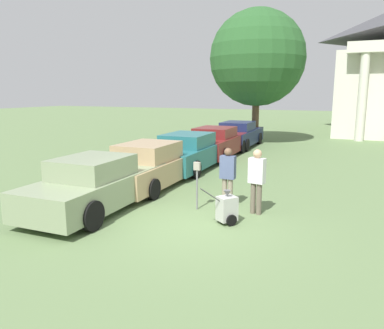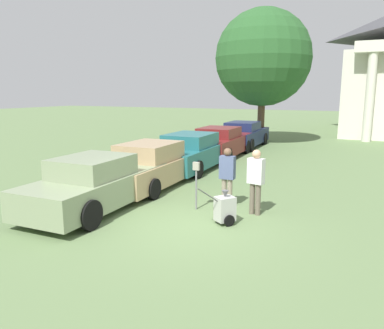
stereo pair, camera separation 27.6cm
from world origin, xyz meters
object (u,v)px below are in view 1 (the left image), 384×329
Objects in this scene: parked_car_navy at (238,135)px; parking_meter at (197,177)px; person_worker at (228,174)px; parked_car_maroon at (216,143)px; parked_car_sage at (97,185)px; equipment_cart at (227,208)px; person_supervisor at (257,178)px; parked_car_teal at (189,152)px; parked_car_tan at (151,166)px.

parked_car_navy is 3.91× the size of parking_meter.
parked_car_maroon is at bearing -67.65° from person_worker.
person_worker is (0.68, 0.58, 0.02)m from parking_meter.
parked_car_navy is (0.00, 3.76, -0.00)m from parked_car_maroon.
parked_car_sage is 0.91× the size of parked_car_navy.
parking_meter is 1.33× the size of equipment_cart.
person_supervisor reaches higher than person_worker.
parked_car_teal is 6.82m from equipment_cart.
parked_car_sage is at bearing -91.54° from parked_car_maroon.
parked_car_teal is at bearing -91.54° from parked_car_navy.
equipment_cart is at bearing -59.27° from parked_car_teal.
parking_meter is 0.90m from person_worker.
parked_car_teal reaches higher than parked_car_maroon.
person_supervisor is at bearing 10.16° from parking_meter.
parked_car_sage is 13.07m from parked_car_navy.
parked_car_tan is at bearing -9.34° from person_supervisor.
person_worker is (3.20, -11.40, 0.26)m from parked_car_navy.
parked_car_sage is at bearing 27.25° from person_worker.
parked_car_sage is at bearing -91.54° from parked_car_navy.
parked_car_maroon is (-0.00, 3.20, 0.00)m from parked_car_teal.
parked_car_sage is at bearing 29.74° from person_supervisor.
parked_car_tan is 3.44m from person_worker.
parking_meter is (2.52, -1.82, 0.24)m from parked_car_tan.
person_supervisor is (4.10, -7.94, 0.29)m from parked_car_maroon.
parked_car_navy is 12.40m from person_supervisor.
parked_car_navy is 2.99× the size of person_supervisor.
parked_car_sage is 0.90× the size of parked_car_teal.
parked_car_tan is 5.07× the size of equipment_cart.
parked_car_sage is at bearing -137.21° from equipment_cart.
parked_car_teal is at bearing -91.54° from parked_car_maroon.
parked_car_navy is at bearing 143.23° from equipment_cart.
parked_car_sage reaches higher than parking_meter.
parked_car_teal is 3.98× the size of parking_meter.
person_supervisor is (4.10, -11.70, 0.29)m from parked_car_navy.
parked_car_navy is at bearing 88.46° from parked_car_teal.
person_worker is at bearing -75.86° from parked_car_navy.
parked_car_maroon is 9.68m from equipment_cart.
parked_car_tan reaches higher than equipment_cart.
person_supervisor is (4.10, -4.74, 0.29)m from parked_car_teal.
parking_meter is at bearing -176.29° from equipment_cart.
parked_car_navy is at bearing 101.88° from parking_meter.
person_worker reaches higher than parked_car_teal.
parked_car_teal is 6.96m from parked_car_navy.
parked_car_sage is 6.11m from parked_car_teal.
parked_car_navy is at bearing 88.46° from parked_car_sage.
person_worker is 0.97× the size of person_supervisor.
person_supervisor reaches higher than parked_car_tan.
person_supervisor reaches higher than parked_car_sage.
parked_car_tan is at bearing -177.86° from equipment_cart.
equipment_cart is (3.64, -12.72, -0.31)m from parked_car_navy.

